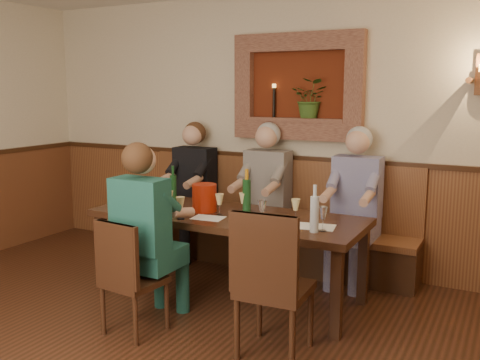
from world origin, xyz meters
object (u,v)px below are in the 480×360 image
at_px(person_bench_left, 191,201).
at_px(wine_bottle_green_a, 247,196).
at_px(dining_table, 227,222).
at_px(spittoon_bucket, 204,198).
at_px(bench, 271,235).
at_px(wine_bottle_green_b, 173,188).
at_px(person_chair_front, 149,249).
at_px(water_bottle, 314,213).
at_px(person_bench_mid, 264,209).
at_px(chair_near_left, 133,300).
at_px(person_bench_right, 353,219).
at_px(chair_near_right, 274,313).

height_order(person_bench_left, wine_bottle_green_a, person_bench_left).
bearing_deg(dining_table, spittoon_bucket, -177.05).
bearing_deg(bench, wine_bottle_green_b, -133.03).
bearing_deg(person_chair_front, water_bottle, 25.74).
height_order(dining_table, spittoon_bucket, spittoon_bucket).
bearing_deg(spittoon_bucket, person_bench_left, 129.46).
distance_m(person_bench_mid, water_bottle, 1.43).
relative_size(person_bench_left, water_bottle, 4.03).
xyz_separation_m(person_bench_mid, wine_bottle_green_b, (-0.66, -0.64, 0.27)).
xyz_separation_m(dining_table, person_bench_left, (-0.92, 0.84, -0.06)).
xyz_separation_m(person_bench_left, wine_bottle_green_a, (1.09, -0.78, 0.30)).
distance_m(dining_table, chair_near_left, 1.10).
xyz_separation_m(chair_near_left, spittoon_bucket, (0.04, 0.97, 0.61)).
bearing_deg(person_bench_right, water_bottle, -90.52).
xyz_separation_m(dining_table, water_bottle, (0.88, -0.22, 0.22)).
relative_size(dining_table, person_bench_mid, 1.60).
distance_m(person_bench_left, person_bench_right, 1.81).
height_order(person_chair_front, wine_bottle_green_a, person_chair_front).
relative_size(person_bench_right, person_chair_front, 1.03).
distance_m(chair_near_right, water_bottle, 0.83).
bearing_deg(person_bench_left, water_bottle, -30.39).
bearing_deg(water_bottle, person_bench_right, 89.48).
distance_m(chair_near_right, person_chair_front, 1.12).
xyz_separation_m(spittoon_bucket, wine_bottle_green_b, (-0.48, 0.20, 0.02)).
bearing_deg(person_bench_mid, person_chair_front, -98.02).
bearing_deg(person_chair_front, chair_near_left, -90.52).
xyz_separation_m(person_bench_left, person_bench_right, (1.81, -0.00, 0.00)).
distance_m(chair_near_left, wine_bottle_green_b, 1.40).
relative_size(spittoon_bucket, water_bottle, 0.67).
height_order(person_bench_mid, person_chair_front, person_bench_mid).
relative_size(person_chair_front, water_bottle, 3.94).
bearing_deg(person_chair_front, dining_table, 71.02).
height_order(chair_near_left, spittoon_bucket, spittoon_bucket).
relative_size(person_bench_left, spittoon_bucket, 5.99).
distance_m(person_bench_left, water_bottle, 2.11).
bearing_deg(dining_table, person_chair_front, -108.98).
relative_size(dining_table, person_bench_right, 1.61).
bearing_deg(bench, person_chair_front, -98.83).
xyz_separation_m(chair_near_right, wine_bottle_green_b, (-1.51, 0.99, 0.59)).
distance_m(bench, chair_near_right, 1.92).
height_order(bench, chair_near_left, bench).
bearing_deg(water_bottle, wine_bottle_green_a, 158.94).
distance_m(person_bench_mid, wine_bottle_green_a, 0.86).
xyz_separation_m(chair_near_left, person_bench_right, (1.16, 1.82, 0.36)).
height_order(chair_near_left, chair_near_right, chair_near_right).
xyz_separation_m(bench, person_chair_front, (-0.27, -1.72, 0.27)).
xyz_separation_m(chair_near_left, person_chair_front, (0.00, 0.21, 0.34)).
relative_size(chair_near_left, spittoon_bucket, 3.61).
distance_m(bench, person_bench_left, 0.97).
xyz_separation_m(person_bench_mid, person_chair_front, (-0.23, -1.61, -0.03)).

